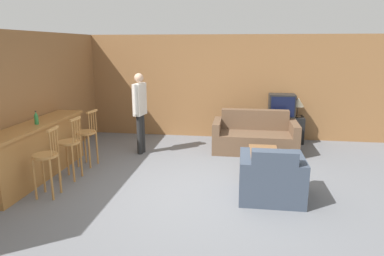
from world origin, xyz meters
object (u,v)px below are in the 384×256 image
bar_chair_far (87,137)px  person_by_window (140,108)px  tv (282,105)px  bottle (36,118)px  armchair_near (271,179)px  coffee_table (264,154)px  bar_chair_mid (70,147)px  bar_chair_near (47,161)px  tv_unit (280,129)px  couch_far (255,137)px  book_on_table (269,151)px  table_lamp (298,103)px

bar_chair_far → person_by_window: 1.31m
tv → bottle: bottle is taller
armchair_near → coffee_table: armchair_near is taller
bar_chair_mid → armchair_near: 3.50m
bar_chair_near → tv_unit: bearing=43.3°
armchair_near → tv: 3.41m
bar_chair_mid → bottle: size_ratio=4.72×
couch_far → coffee_table: 1.28m
couch_far → bottle: size_ratio=7.79×
bar_chair_mid → couch_far: 3.96m
person_by_window → book_on_table: bearing=-15.7°
tv_unit → table_lamp: (0.39, 0.00, 0.66)m
bar_chair_mid → table_lamp: 5.29m
bar_chair_near → tv_unit: bar_chair_near is taller
bar_chair_near → coffee_table: size_ratio=1.25×
bar_chair_far → table_lamp: (4.35, 2.29, 0.39)m
coffee_table → table_lamp: size_ratio=1.95×
bottle → person_by_window: 2.17m
coffee_table → person_by_window: 2.81m
coffee_table → book_on_table: (0.10, -0.01, 0.08)m
couch_far → armchair_near: 2.49m
coffee_table → tv: bearing=75.9°
table_lamp → couch_far: bearing=-141.2°
couch_far → tv_unit: bearing=52.1°
bottle → book_on_table: (4.09, 0.92, -0.70)m
tv_unit → person_by_window: 3.50m
armchair_near → bottle: bearing=175.9°
armchair_near → tv_unit: armchair_near is taller
bar_chair_far → bottle: size_ratio=4.72×
tv_unit → table_lamp: table_lamp is taller
armchair_near → tv: size_ratio=1.59×
couch_far → armchair_near: size_ratio=1.89×
bar_chair_near → bar_chair_far: bearing=90.0°
tv_unit → book_on_table: (-0.43, -2.12, 0.08)m
bar_chair_far → coffee_table: bearing=3.0°
bar_chair_mid → bar_chair_far: same height
couch_far → person_by_window: bearing=-168.3°
armchair_near → table_lamp: bearing=75.3°
bar_chair_mid → tv: (3.96, 2.99, 0.33)m
couch_far → tv: 1.22m
bar_chair_far → bottle: (-0.55, -0.75, 0.51)m
bottle → table_lamp: (4.90, 3.04, -0.12)m
bar_chair_near → person_by_window: 2.55m
bar_chair_mid → bottle: 0.75m
coffee_table → person_by_window: person_by_window is taller
bar_chair_far → tv_unit: (3.96, 2.29, -0.27)m
bar_chair_mid → tv: tv is taller
armchair_near → person_by_window: bearing=143.5°
armchair_near → tv: tv is taller
bottle → person_by_window: (1.36, 1.68, -0.09)m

